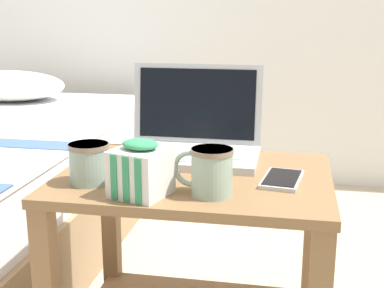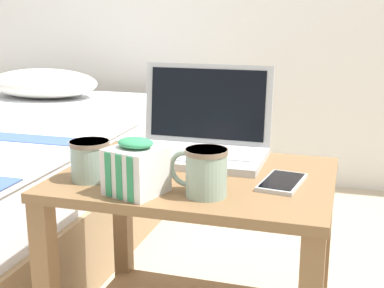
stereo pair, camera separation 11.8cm
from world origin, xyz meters
TOP-DOWN VIEW (x-y plane):
  - bedside_table at (0.00, 0.00)m, footprint 0.62×0.47m
  - laptop at (-0.04, 0.15)m, footprint 0.35×0.25m
  - mug_front_left at (-0.21, -0.11)m, footprint 0.09×0.13m
  - mug_front_right at (0.06, -0.14)m, footprint 0.13×0.09m
  - snack_bag at (-0.08, -0.16)m, footprint 0.13×0.13m
  - cell_phone at (0.20, -0.02)m, footprint 0.10×0.15m

SIDE VIEW (x-z plane):
  - bedside_table at x=0.00m, z-range 0.07..0.60m
  - cell_phone at x=0.20m, z-range 0.53..0.54m
  - laptop at x=-0.04m, z-range 0.46..0.69m
  - mug_front_left at x=-0.21m, z-range 0.53..0.62m
  - snack_bag at x=-0.08m, z-range 0.52..0.64m
  - mug_front_right at x=0.06m, z-range 0.53..0.63m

